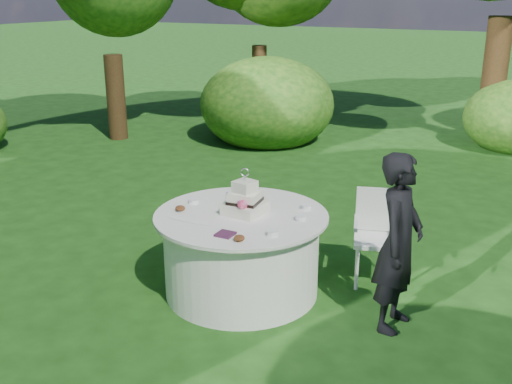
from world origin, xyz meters
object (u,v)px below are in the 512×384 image
napkins (225,234)px  chair (377,229)px  cake (245,202)px  guest (399,243)px  table (241,253)px

napkins → chair: bearing=55.5°
cake → chair: 1.32m
napkins → chair: size_ratio=0.16×
guest → chair: (-0.39, 0.75, -0.23)m
guest → cake: 1.39m
chair → table: bearing=-141.3°
guest → chair: size_ratio=1.67×
napkins → chair: 1.60m
guest → cake: bearing=94.5°
chair → guest: bearing=-62.8°
guest → cake: guest is taller
napkins → cake: cake is taller
napkins → chair: chair is taller
napkins → guest: size_ratio=0.09×
guest → table: (-1.41, -0.07, -0.36)m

